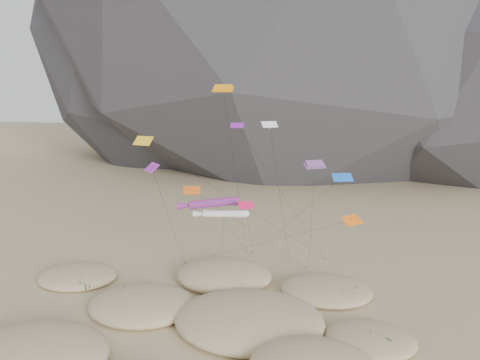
% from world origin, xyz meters
% --- Properties ---
extents(ground, '(500.00, 500.00, 0.00)m').
position_xyz_m(ground, '(0.00, 0.00, 0.00)').
color(ground, '#CCB789').
rests_on(ground, ground).
extents(dunes, '(49.76, 37.17, 4.04)m').
position_xyz_m(dunes, '(-2.01, 3.02, 0.73)').
color(dunes, '#CCB789').
rests_on(dunes, ground).
extents(dune_grass, '(41.78, 26.77, 1.55)m').
position_xyz_m(dune_grass, '(-0.41, 3.60, 0.86)').
color(dune_grass, black).
rests_on(dune_grass, ground).
extents(kite_stakes, '(21.49, 6.63, 0.30)m').
position_xyz_m(kite_stakes, '(2.02, 23.87, 0.15)').
color(kite_stakes, '#3F2D1E').
rests_on(kite_stakes, ground).
extents(rainbow_tube_kite, '(8.07, 15.28, 13.40)m').
position_xyz_m(rainbow_tube_kite, '(-2.60, 11.07, 12.50)').
color(rainbow_tube_kite, '#FF1A2C').
rests_on(rainbow_tube_kite, ground).
extents(white_tube_kite, '(7.47, 12.09, 11.81)m').
position_xyz_m(white_tube_kite, '(-1.25, 11.50, 11.07)').
color(white_tube_kite, white).
rests_on(white_tube_kite, ground).
extents(orange_parafoil, '(3.47, 9.98, 27.19)m').
position_xyz_m(orange_parafoil, '(-2.12, 17.23, 26.39)').
color(orange_parafoil, orange).
rests_on(orange_parafoil, ground).
extents(multi_parafoil, '(2.70, 15.20, 18.75)m').
position_xyz_m(multi_parafoil, '(10.20, 8.69, 18.08)').
color(multi_parafoil, red).
rests_on(multi_parafoil, ground).
extents(delta_kites, '(27.60, 21.91, 22.68)m').
position_xyz_m(delta_kites, '(1.33, 10.35, 16.31)').
color(delta_kites, purple).
rests_on(delta_kites, ground).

